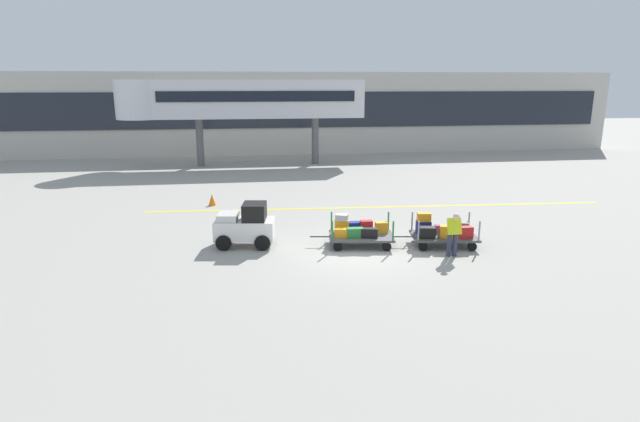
# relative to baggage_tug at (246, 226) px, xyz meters

# --- Properties ---
(ground_plane) EXTENTS (120.00, 120.00, 0.00)m
(ground_plane) POSITION_rel_baggage_tug_xyz_m (3.80, -1.29, -0.75)
(ground_plane) COLOR #9E9B91
(apron_lead_line) EXTENTS (21.69, 1.42, 0.01)m
(apron_lead_line) POSITION_rel_baggage_tug_xyz_m (6.26, 5.01, -0.75)
(apron_lead_line) COLOR yellow
(apron_lead_line) RESTS_ON ground_plane
(terminal_building) EXTENTS (55.14, 2.51, 6.53)m
(terminal_building) POSITION_rel_baggage_tug_xyz_m (3.80, 24.68, 2.52)
(terminal_building) COLOR #BCB7AD
(terminal_building) RESTS_ON ground_plane
(jet_bridge) EXTENTS (16.86, 3.00, 5.92)m
(jet_bridge) POSITION_rel_baggage_tug_xyz_m (-0.66, 18.70, 3.82)
(jet_bridge) COLOR silver
(jet_bridge) RESTS_ON ground_plane
(baggage_tug) EXTENTS (2.24, 1.49, 1.58)m
(baggage_tug) POSITION_rel_baggage_tug_xyz_m (0.00, 0.00, 0.00)
(baggage_tug) COLOR white
(baggage_tug) RESTS_ON ground_plane
(baggage_cart_lead) EXTENTS (3.07, 1.72, 1.10)m
(baggage_cart_lead) POSITION_rel_baggage_tug_xyz_m (4.03, -0.55, -0.24)
(baggage_cart_lead) COLOR #4C4C4F
(baggage_cart_lead) RESTS_ON ground_plane
(baggage_cart_middle) EXTENTS (3.07, 1.72, 1.14)m
(baggage_cart_middle) POSITION_rel_baggage_tug_xyz_m (7.00, -1.01, -0.24)
(baggage_cart_middle) COLOR #4C4C4F
(baggage_cart_middle) RESTS_ON ground_plane
(baggage_handler) EXTENTS (0.41, 0.44, 1.56)m
(baggage_handler) POSITION_rel_baggage_tug_xyz_m (6.92, -2.25, 0.11)
(baggage_handler) COLOR #2D334C
(baggage_handler) RESTS_ON ground_plane
(safety_cone_near) EXTENTS (0.36, 0.36, 0.55)m
(safety_cone_near) POSITION_rel_baggage_tug_xyz_m (-1.58, 6.56, -0.48)
(safety_cone_near) COLOR orange
(safety_cone_near) RESTS_ON ground_plane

